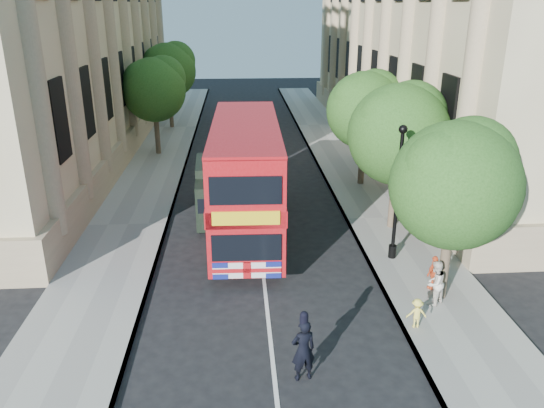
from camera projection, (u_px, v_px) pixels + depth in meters
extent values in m
plane|color=black|center=(273.00, 364.00, 14.52)|extent=(120.00, 120.00, 0.00)
cube|color=gray|center=(383.00, 219.00, 24.19)|extent=(3.50, 80.00, 0.12)
cube|color=gray|center=(128.00, 225.00, 23.48)|extent=(3.50, 80.00, 0.12)
cube|color=tan|center=(459.00, 8.00, 34.60)|extent=(12.00, 38.00, 18.00)
cube|color=tan|center=(25.00, 8.00, 32.89)|extent=(12.00, 38.00, 18.00)
cylinder|color=#473828|center=(445.00, 261.00, 17.18)|extent=(0.32, 0.32, 2.86)
sphere|color=#214918|center=(455.00, 185.00, 16.26)|extent=(4.00, 4.00, 4.00)
sphere|color=#214918|center=(471.00, 161.00, 16.44)|extent=(2.80, 2.80, 2.80)
sphere|color=#214918|center=(444.00, 172.00, 15.76)|extent=(2.60, 2.60, 2.60)
cylinder|color=#473828|center=(393.00, 197.00, 22.76)|extent=(0.32, 0.32, 2.99)
sphere|color=#214918|center=(399.00, 135.00, 21.79)|extent=(4.20, 4.20, 4.20)
sphere|color=#214918|center=(411.00, 116.00, 21.97)|extent=(2.94, 2.94, 2.94)
sphere|color=#214918|center=(390.00, 123.00, 21.29)|extent=(2.73, 2.73, 2.73)
cylinder|color=#473828|center=(362.00, 159.00, 28.37)|extent=(0.32, 0.32, 2.90)
sphere|color=#214918|center=(365.00, 110.00, 27.44)|extent=(4.00, 4.00, 4.00)
sphere|color=#214918|center=(375.00, 96.00, 27.62)|extent=(2.80, 2.80, 2.80)
sphere|color=#214918|center=(357.00, 101.00, 26.94)|extent=(2.60, 2.60, 2.60)
cylinder|color=#473828|center=(157.00, 132.00, 34.16)|extent=(0.32, 0.32, 2.99)
sphere|color=#214918|center=(154.00, 90.00, 33.20)|extent=(4.00, 4.00, 4.00)
sphere|color=#214918|center=(163.00, 78.00, 33.37)|extent=(2.80, 2.80, 2.80)
sphere|color=#214918|center=(144.00, 82.00, 32.69)|extent=(2.60, 2.60, 2.60)
cylinder|color=#473828|center=(171.00, 108.00, 41.60)|extent=(0.32, 0.32, 3.17)
sphere|color=#214918|center=(168.00, 71.00, 40.58)|extent=(4.20, 4.20, 4.20)
sphere|color=#214918|center=(176.00, 61.00, 40.73)|extent=(2.94, 2.94, 2.94)
sphere|color=#214918|center=(161.00, 64.00, 40.06)|extent=(2.73, 2.73, 2.73)
cylinder|color=black|center=(392.00, 251.00, 20.30)|extent=(0.30, 0.30, 0.50)
cylinder|color=black|center=(397.00, 196.00, 19.51)|extent=(0.14, 0.14, 5.00)
sphere|color=black|center=(403.00, 129.00, 18.63)|extent=(0.32, 0.32, 0.32)
cube|color=#A60B11|center=(246.00, 175.00, 22.03)|extent=(2.86, 10.13, 4.19)
cube|color=black|center=(246.00, 196.00, 22.36)|extent=(2.91, 9.50, 0.95)
cube|color=black|center=(246.00, 150.00, 21.65)|extent=(2.91, 9.50, 0.95)
cube|color=yellow|center=(246.00, 218.00, 17.27)|extent=(2.23, 0.13, 0.48)
cylinder|color=black|center=(214.00, 258.00, 19.38)|extent=(0.32, 1.07, 1.06)
cylinder|color=black|center=(280.00, 257.00, 19.48)|extent=(0.32, 1.07, 1.06)
cylinder|color=black|center=(222.00, 195.00, 25.82)|extent=(0.32, 1.07, 1.06)
cylinder|color=black|center=(271.00, 194.00, 25.93)|extent=(0.32, 1.07, 1.06)
cube|color=black|center=(218.00, 204.00, 22.66)|extent=(1.90, 1.72, 1.92)
cube|color=black|center=(218.00, 205.00, 21.86)|extent=(1.65, 0.17, 0.64)
cube|color=black|center=(217.00, 185.00, 24.47)|extent=(1.95, 3.01, 2.29)
cube|color=black|center=(218.00, 211.00, 24.35)|extent=(1.83, 4.46, 0.23)
cylinder|color=black|center=(199.00, 224.00, 22.80)|extent=(0.23, 0.74, 0.73)
cylinder|color=black|center=(238.00, 223.00, 22.97)|extent=(0.23, 0.74, 0.73)
cylinder|color=black|center=(201.00, 200.00, 25.61)|extent=(0.23, 0.74, 0.73)
cylinder|color=black|center=(235.00, 199.00, 25.78)|extent=(0.23, 0.74, 0.73)
imported|color=black|center=(303.00, 350.00, 13.65)|extent=(0.73, 0.56, 1.78)
imported|color=silver|center=(435.00, 283.00, 16.95)|extent=(0.94, 0.91, 1.52)
imported|color=#F05B2A|center=(434.00, 272.00, 17.94)|extent=(0.76, 0.64, 1.22)
imported|color=#F5E253|center=(417.00, 313.00, 15.83)|extent=(0.62, 0.37, 0.94)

